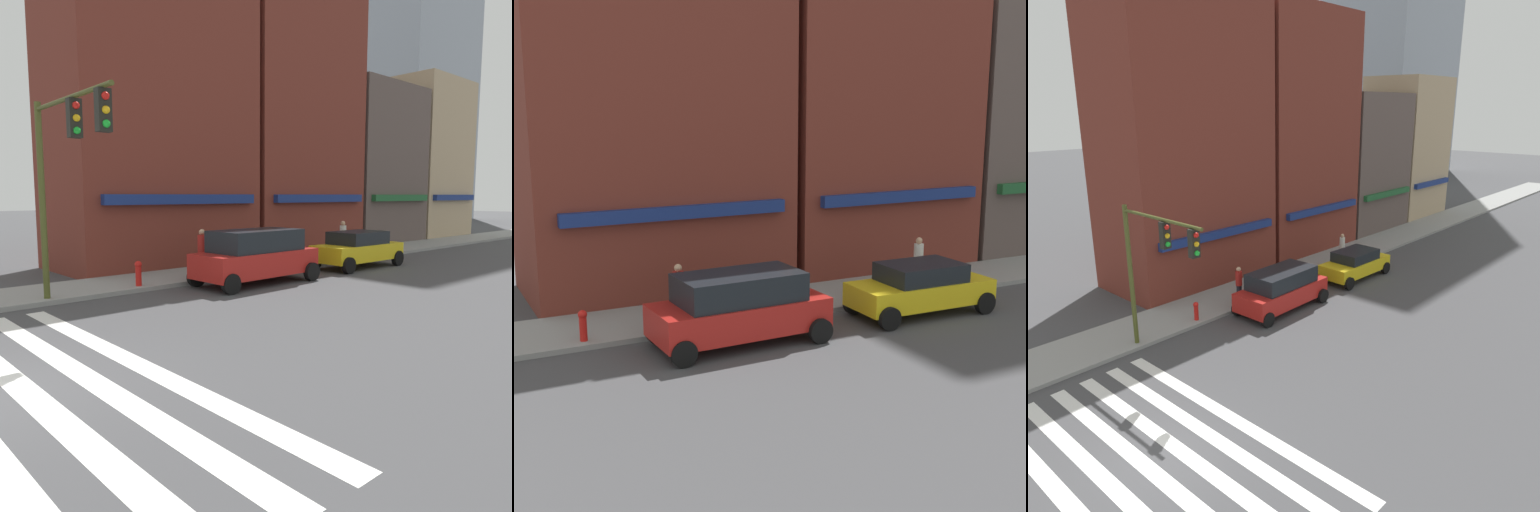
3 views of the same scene
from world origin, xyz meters
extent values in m
cube|color=maroon|center=(9.85, 11.50, 7.36)|extent=(8.59, 5.00, 14.71)
cube|color=navy|center=(9.85, 8.85, 3.00)|extent=(7.30, 0.30, 0.40)
cube|color=maroon|center=(18.42, 11.50, 7.45)|extent=(7.94, 5.00, 14.90)
cube|color=navy|center=(18.42, 8.85, 3.00)|extent=(6.75, 0.30, 0.40)
cube|color=brown|center=(26.19, 11.50, 5.09)|extent=(7.05, 5.00, 10.18)
cube|color=#B21E19|center=(9.98, 4.70, 0.77)|extent=(4.75, 2.02, 0.85)
cube|color=black|center=(9.98, 4.70, 1.56)|extent=(3.33, 1.83, 0.75)
cylinder|color=black|center=(8.03, 5.65, 0.34)|extent=(0.68, 0.22, 0.68)
cylinder|color=black|center=(8.03, 3.75, 0.34)|extent=(0.68, 0.22, 0.68)
cylinder|color=black|center=(11.92, 5.65, 0.34)|extent=(0.68, 0.22, 0.68)
cylinder|color=black|center=(11.92, 3.75, 0.34)|extent=(0.68, 0.22, 0.68)
cube|color=yellow|center=(16.02, 4.70, 0.69)|extent=(4.44, 1.89, 0.70)
cube|color=black|center=(16.02, 4.70, 1.31)|extent=(2.46, 1.71, 0.55)
cylinder|color=black|center=(14.23, 5.60, 0.34)|extent=(0.68, 0.22, 0.68)
cylinder|color=black|center=(14.23, 3.80, 0.34)|extent=(0.68, 0.22, 0.68)
cylinder|color=black|center=(17.82, 5.60, 0.34)|extent=(0.68, 0.22, 0.68)
cylinder|color=black|center=(17.82, 3.80, 0.34)|extent=(0.68, 0.22, 0.68)
cylinder|color=#23232D|center=(17.53, 6.69, 0.57)|extent=(0.26, 0.26, 0.85)
cylinder|color=silver|center=(17.53, 6.69, 1.35)|extent=(0.32, 0.32, 0.70)
sphere|color=tan|center=(17.53, 6.69, 1.81)|extent=(0.22, 0.22, 0.22)
cylinder|color=#23232D|center=(8.95, 6.56, 0.57)|extent=(0.26, 0.26, 0.85)
cylinder|color=red|center=(8.95, 6.56, 1.35)|extent=(0.32, 0.32, 0.70)
sphere|color=tan|center=(8.95, 6.56, 1.81)|extent=(0.22, 0.22, 0.22)
cylinder|color=red|center=(6.21, 6.40, 0.47)|extent=(0.20, 0.20, 0.65)
sphere|color=red|center=(6.21, 6.40, 0.87)|extent=(0.24, 0.24, 0.24)
camera|label=1|loc=(-1.96, -8.39, 3.16)|focal=35.00mm
camera|label=2|loc=(2.39, -11.84, 6.30)|focal=50.00mm
camera|label=3|loc=(-6.27, -10.22, 9.28)|focal=35.00mm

